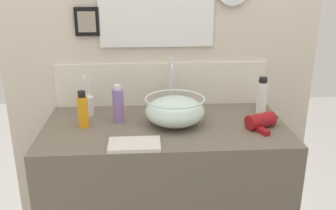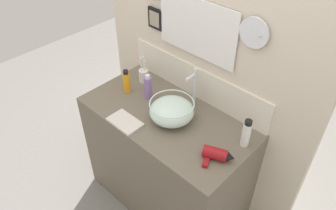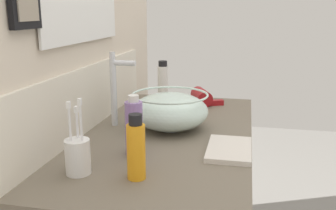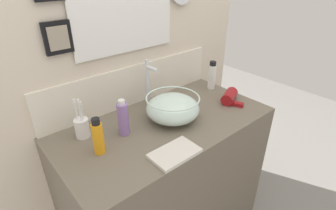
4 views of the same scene
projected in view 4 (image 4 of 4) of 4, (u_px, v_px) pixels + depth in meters
vanity_counter at (166, 184)px, 1.62m from camera, size 1.17×0.60×0.89m
back_panel at (129, 61)px, 1.50m from camera, size 1.70×0.09×2.30m
glass_bowl_sink at (173, 108)px, 1.40m from camera, size 0.29×0.29×0.14m
faucet at (148, 81)px, 1.49m from camera, size 0.02×0.10×0.28m
hair_drier at (230, 96)px, 1.60m from camera, size 0.19×0.18×0.07m
toothbrush_cup at (82, 127)px, 1.26m from camera, size 0.07×0.07×0.21m
lotion_bottle at (98, 137)px, 1.14m from camera, size 0.05×0.05×0.18m
shampoo_bottle at (123, 118)px, 1.27m from camera, size 0.05×0.05×0.19m
soap_dispenser at (212, 76)px, 1.74m from camera, size 0.05×0.05×0.19m
hand_towel at (175, 153)px, 1.16m from camera, size 0.22×0.14×0.02m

